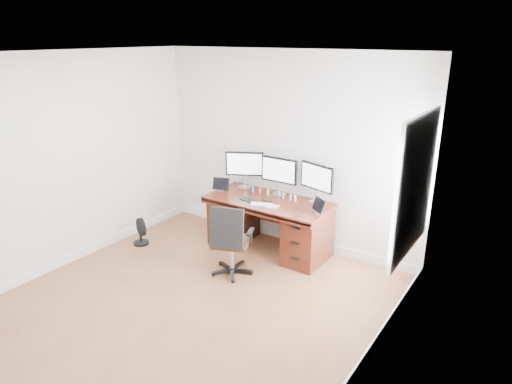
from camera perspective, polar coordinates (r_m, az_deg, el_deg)
The scene contains 21 objects.
ground at distance 5.23m, azimuth -9.47°, elevation -14.46°, with size 4.50×4.50×0.00m, color brown.
back_wall at distance 6.36m, azimuth 3.77°, elevation 5.25°, with size 4.00×0.10×2.70m, color white.
right_wall at distance 3.72m, azimuth 13.86°, elevation -5.61°, with size 0.10×4.50×2.70m.
desk at distance 6.32m, azimuth 1.67°, elevation -3.88°, with size 1.70×0.80×0.75m.
office_chair at distance 5.72m, azimuth -3.17°, elevation -7.50°, with size 0.65×0.65×0.95m.
floor_fan at distance 6.77m, azimuth -14.25°, elevation -4.84°, with size 0.27×0.23×0.39m.
monitor_left at distance 6.58m, azimuth -1.44°, elevation 3.39°, with size 0.50×0.29×0.53m.
monitor_center at distance 6.28m, azimuth 2.89°, elevation 2.59°, with size 0.55×0.14×0.53m.
monitor_right at distance 6.02m, azimuth 7.62°, elevation 1.69°, with size 0.54×0.19×0.53m.
tablet_left at distance 6.53m, azimuth -4.45°, elevation 0.89°, with size 0.25×0.14×0.19m.
tablet_right at distance 5.75m, azimuth 7.79°, elevation -1.80°, with size 0.23×0.20×0.19m.
keyboard at distance 5.98m, azimuth 0.63°, elevation -1.56°, with size 0.28×0.12×0.01m, color silver.
trackpad at distance 5.92m, azimuth 2.16°, elevation -1.84°, with size 0.14×0.14×0.01m, color silver.
drawing_tablet at distance 6.15m, azimuth -0.94°, elevation -0.99°, with size 0.21×0.13×0.01m, color black.
phone at distance 6.14m, azimuth 1.35°, elevation -1.06°, with size 0.12×0.06×0.01m, color black.
figurine_blue at distance 6.45m, azimuth -0.39°, elevation 0.40°, with size 0.04×0.04×0.09m.
figurine_brown at distance 6.39m, azimuth 0.49°, elevation 0.21°, with size 0.04×0.04×0.09m.
figurine_yellow at distance 6.32m, azimuth 1.52°, elevation -0.01°, with size 0.04×0.04×0.09m.
figurine_pink at distance 6.20m, azimuth 3.45°, elevation -0.43°, with size 0.04×0.04×0.09m.
figurine_purple at distance 6.15m, azimuth 4.35°, elevation -0.62°, with size 0.04×0.04×0.09m.
figurine_orange at distance 6.12m, azimuth 4.93°, elevation -0.75°, with size 0.04×0.04×0.09m.
Camera 1 is at (3.08, -3.11, 2.87)m, focal length 32.00 mm.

